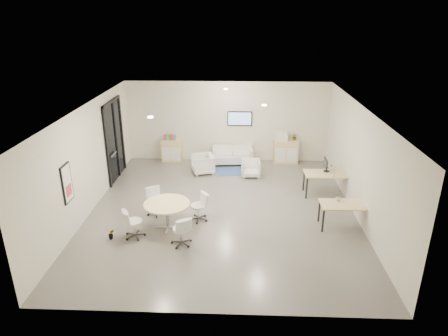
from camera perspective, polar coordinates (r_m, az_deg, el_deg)
room_shell at (r=11.69m, az=-0.27°, el=0.89°), size 9.60×10.60×4.80m
glass_door at (r=14.76m, az=-15.38°, el=4.16°), size 0.09×1.90×2.85m
artwork at (r=11.15m, az=-21.52°, el=-2.06°), size 0.05×0.54×1.04m
wall_tv at (r=15.89m, az=2.26°, el=7.07°), size 0.98×0.06×0.58m
ceiling_spots at (r=12.05m, az=-1.07°, el=9.36°), size 3.14×4.14×0.03m
sideboard_left at (r=16.31m, az=-7.48°, el=2.50°), size 0.80×0.41×0.90m
sideboard_right at (r=16.15m, az=8.81°, el=2.36°), size 0.96×0.47×0.96m
books at (r=16.15m, az=-7.71°, el=4.38°), size 0.46×0.14×0.22m
printer at (r=15.94m, az=8.28°, el=4.55°), size 0.50×0.43×0.34m
loveseat at (r=15.97m, az=1.21°, el=1.78°), size 1.63×0.91×0.59m
blue_rug at (r=15.27m, az=1.25°, el=-0.44°), size 1.44×1.06×0.01m
armchair_left at (r=15.00m, az=-3.06°, el=0.72°), size 0.90×0.94×0.79m
armchair_right at (r=14.73m, az=3.83°, el=0.09°), size 0.69×0.65×0.69m
desk_rear at (r=13.51m, az=14.51°, el=-1.02°), size 1.50×0.77×0.77m
desk_front at (r=11.66m, az=16.95°, el=-5.25°), size 1.41×0.73×0.73m
monitor at (r=13.53m, az=14.34°, el=0.46°), size 0.20×0.50×0.44m
round_table at (r=11.20m, az=-8.17°, el=-5.38°), size 1.28×1.28×0.78m
meeting_chairs at (r=11.33m, az=-8.09°, el=-6.67°), size 2.43×2.43×0.82m
plant_cabinet at (r=16.01m, az=10.07°, el=4.34°), size 0.30×0.32×0.22m
plant_floor at (r=11.29m, az=-15.77°, el=-9.43°), size 0.24×0.33×0.13m
cup at (r=11.73m, az=15.97°, el=-4.21°), size 0.14×0.11×0.13m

